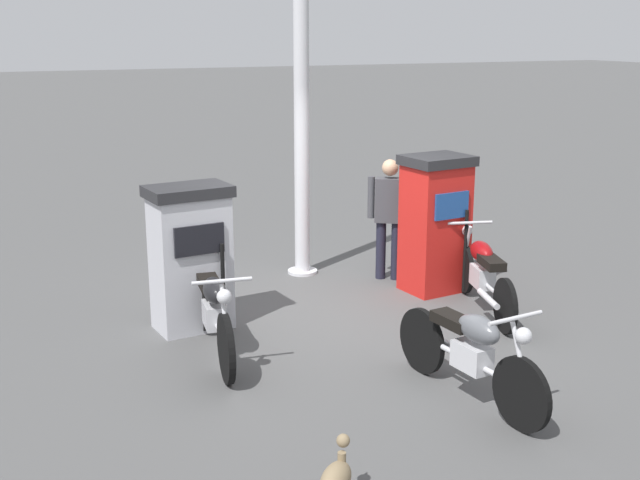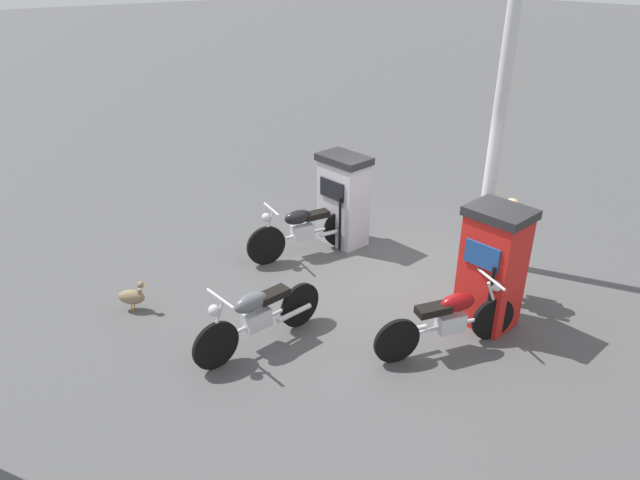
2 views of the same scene
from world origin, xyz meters
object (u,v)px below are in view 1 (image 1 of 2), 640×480
object	(u,v)px
motorcycle_near_pump	(214,310)
attendant_person	(389,212)
wandering_duck	(336,478)
canopy_support_pole	(302,102)
fuel_pump_far	(435,223)
motorcycle_extra	(471,350)
fuel_pump_near	(191,257)
motorcycle_far_pump	(483,272)

from	to	relation	value
motorcycle_near_pump	attendant_person	distance (m)	3.26
wandering_duck	canopy_support_pole	bearing A→B (deg)	158.48
fuel_pump_far	canopy_support_pole	bearing A→B (deg)	-138.91
fuel_pump_far	motorcycle_extra	xyz separation A→B (m)	(2.79, -1.42, -0.39)
fuel_pump_near	wandering_duck	size ratio (longest dim) A/B	3.34
fuel_pump_near	motorcycle_far_pump	size ratio (longest dim) A/B	0.82
motorcycle_extra	motorcycle_near_pump	bearing A→B (deg)	-138.49
fuel_pump_far	motorcycle_far_pump	world-z (taller)	fuel_pump_far
motorcycle_near_pump	fuel_pump_far	bearing A→B (deg)	104.97
motorcycle_near_pump	motorcycle_extra	size ratio (longest dim) A/B	1.05
fuel_pump_far	motorcycle_extra	size ratio (longest dim) A/B	0.87
motorcycle_far_pump	wandering_duck	xyz separation A→B (m)	(2.89, -3.32, -0.24)
wandering_duck	canopy_support_pole	world-z (taller)	canopy_support_pole
fuel_pump_far	motorcycle_near_pump	bearing A→B (deg)	-75.03
motorcycle_near_pump	wandering_duck	size ratio (longest dim) A/B	4.33
motorcycle_near_pump	canopy_support_pole	world-z (taller)	canopy_support_pole
wandering_duck	attendant_person	bearing A→B (deg)	146.37
attendant_person	wandering_duck	distance (m)	5.37
motorcycle_near_pump	canopy_support_pole	distance (m)	3.47
fuel_pump_far	motorcycle_extra	distance (m)	3.15
fuel_pump_far	motorcycle_near_pump	distance (m)	3.28
motorcycle_extra	fuel_pump_near	bearing A→B (deg)	-148.57
motorcycle_near_pump	attendant_person	bearing A→B (deg)	117.59
fuel_pump_far	motorcycle_far_pump	xyz separation A→B (m)	(0.89, 0.09, -0.40)
fuel_pump_near	motorcycle_near_pump	size ratio (longest dim) A/B	0.77
motorcycle_extra	attendant_person	world-z (taller)	attendant_person
fuel_pump_near	motorcycle_extra	distance (m)	3.28
fuel_pump_near	attendant_person	size ratio (longest dim) A/B	1.00
fuel_pump_near	wandering_duck	distance (m)	3.82
motorcycle_near_pump	wandering_duck	world-z (taller)	motorcycle_near_pump
fuel_pump_near	canopy_support_pole	distance (m)	2.80
fuel_pump_near	motorcycle_near_pump	world-z (taller)	fuel_pump_near
attendant_person	canopy_support_pole	xyz separation A→B (m)	(-0.72, -0.92, 1.39)
canopy_support_pole	attendant_person	bearing A→B (deg)	52.04
canopy_support_pole	fuel_pump_near	bearing A→B (deg)	-54.52
motorcycle_far_pump	motorcycle_extra	size ratio (longest dim) A/B	0.99
fuel_pump_far	motorcycle_far_pump	bearing A→B (deg)	6.11
motorcycle_far_pump	canopy_support_pole	world-z (taller)	canopy_support_pole
fuel_pump_far	canopy_support_pole	size ratio (longest dim) A/B	0.36
fuel_pump_near	motorcycle_extra	xyz separation A→B (m)	(2.79, 1.70, -0.33)
motorcycle_near_pump	wandering_duck	bearing A→B (deg)	-1.66
fuel_pump_near	motorcycle_far_pump	world-z (taller)	fuel_pump_near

